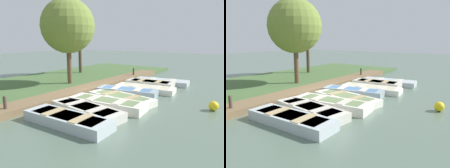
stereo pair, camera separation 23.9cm
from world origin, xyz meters
TOP-DOWN VIEW (x-y plane):
  - ground_plane at (0.00, 0.00)m, footprint 80.00×80.00m
  - shore_bank at (-5.00, 0.00)m, footprint 8.00×24.00m
  - dock_walkway at (-1.59, 0.00)m, footprint 1.30×17.23m
  - rowboat_0 at (1.35, -4.21)m, footprint 3.58×1.22m
  - rowboat_1 at (1.15, -2.96)m, footprint 3.65×1.59m
  - rowboat_2 at (1.34, -1.79)m, footprint 3.68×1.43m
  - rowboat_3 at (1.29, -0.53)m, footprint 3.68×1.76m
  - rowboat_4 at (0.89, 0.73)m, footprint 3.46×1.66m
  - rowboat_5 at (1.29, 2.12)m, footprint 3.61×1.52m
  - rowboat_6 at (1.00, 3.43)m, footprint 3.11×1.44m
  - rowboat_7 at (1.27, 4.72)m, footprint 3.69×1.70m
  - mooring_post_near at (-1.45, -4.93)m, footprint 0.13×0.13m
  - mooring_post_far at (-1.45, 5.60)m, footprint 0.13×0.13m
  - buoy at (5.37, 0.59)m, footprint 0.42×0.42m
  - park_tree_left at (-3.53, 0.71)m, footprint 3.45×3.45m
  - park_tree_center at (-6.25, 4.63)m, footprint 2.53×2.53m

SIDE VIEW (x-z plane):
  - ground_plane at x=0.00m, z-range 0.00..0.00m
  - shore_bank at x=-5.00m, z-range 0.00..0.17m
  - dock_walkway at x=-1.59m, z-range 0.00..0.29m
  - rowboat_5 at x=1.29m, z-range 0.00..0.33m
  - rowboat_7 at x=1.27m, z-range 0.00..0.34m
  - rowboat_3 at x=1.29m, z-range 0.00..0.35m
  - rowboat_1 at x=1.15m, z-range 0.00..0.39m
  - rowboat_4 at x=0.89m, z-range 0.00..0.40m
  - rowboat_0 at x=1.35m, z-range 0.00..0.41m
  - rowboat_2 at x=1.34m, z-range 0.00..0.42m
  - rowboat_6 at x=1.00m, z-range 0.00..0.42m
  - buoy at x=5.37m, z-range 0.00..0.42m
  - mooring_post_near at x=-1.45m, z-range 0.00..0.84m
  - mooring_post_far at x=-1.45m, z-range 0.00..0.84m
  - park_tree_left at x=-3.53m, z-range 1.06..6.67m
  - park_tree_center at x=-6.25m, z-range 1.40..6.82m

